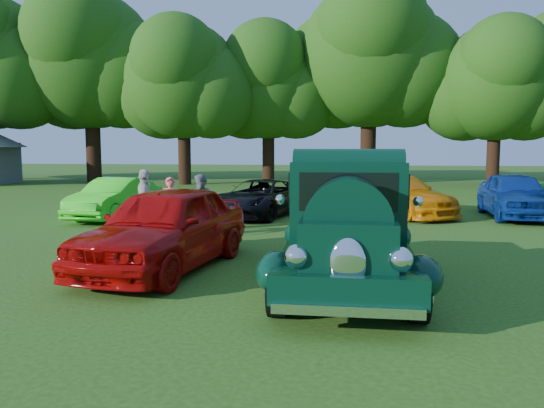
# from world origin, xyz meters

# --- Properties ---
(ground) EXTENTS (120.00, 120.00, 0.00)m
(ground) POSITION_xyz_m (0.00, 0.00, 0.00)
(ground) COLOR #224B11
(ground) RESTS_ON ground
(hero_pickup) EXTENTS (2.46, 5.29, 2.07)m
(hero_pickup) POSITION_xyz_m (1.15, -0.54, 0.90)
(hero_pickup) COLOR black
(hero_pickup) RESTS_ON ground
(red_convertible) EXTENTS (2.55, 4.88, 1.58)m
(red_convertible) POSITION_xyz_m (-2.25, 0.22, 0.79)
(red_convertible) COLOR #A20806
(red_convertible) RESTS_ON ground
(back_car_lime) EXTENTS (1.81, 4.11, 1.31)m
(back_car_lime) POSITION_xyz_m (-6.24, 6.86, 0.66)
(back_car_lime) COLOR #2DD71C
(back_car_lime) RESTS_ON ground
(back_car_black) EXTENTS (3.15, 4.79, 1.22)m
(back_car_black) POSITION_xyz_m (-1.71, 7.99, 0.61)
(back_car_black) COLOR black
(back_car_black) RESTS_ON ground
(back_car_orange) EXTENTS (4.19, 5.04, 1.38)m
(back_car_orange) POSITION_xyz_m (2.88, 9.03, 0.69)
(back_car_orange) COLOR orange
(back_car_orange) RESTS_ON ground
(back_car_blue) EXTENTS (1.97, 4.48, 1.50)m
(back_car_blue) POSITION_xyz_m (6.58, 8.85, 0.75)
(back_car_blue) COLOR navy
(back_car_blue) RESTS_ON ground
(spectator_pink) EXTENTS (0.60, 0.44, 1.50)m
(spectator_pink) POSITION_xyz_m (-3.54, 4.37, 0.75)
(spectator_pink) COLOR #EC6261
(spectator_pink) RESTS_ON ground
(spectator_grey) EXTENTS (0.94, 0.87, 1.56)m
(spectator_grey) POSITION_xyz_m (-2.79, 4.70, 0.78)
(spectator_grey) COLOR gray
(spectator_grey) RESTS_ON ground
(spectator_white) EXTENTS (0.75, 1.12, 1.76)m
(spectator_white) POSITION_xyz_m (-3.80, 3.17, 0.88)
(spectator_white) COLOR beige
(spectator_white) RESTS_ON ground
(tree_line) EXTENTS (64.81, 10.66, 12.37)m
(tree_line) POSITION_xyz_m (-1.79, 23.86, 7.18)
(tree_line) COLOR black
(tree_line) RESTS_ON ground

